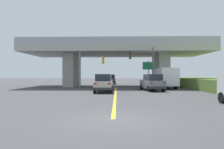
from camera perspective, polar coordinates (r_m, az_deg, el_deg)
The scene contains 10 objects.
ground at distance 32.90m, azimuth 1.21°, elevation -3.48°, with size 160.00×160.00×0.00m, color #424244.
overpass_bridge at distance 33.01m, azimuth 1.21°, elevation 5.54°, with size 29.39×10.48×7.41m.
lane_divider_stripe at distance 19.53m, azimuth 1.00°, elevation -5.78°, with size 0.20×21.94×0.01m, color yellow.
suv_lead at distance 21.96m, azimuth -2.44°, elevation -2.52°, with size 1.93×4.50×2.02m.
suv_crossing at distance 24.37m, azimuth 11.66°, elevation -2.28°, with size 2.53×4.67×2.02m.
box_truck at distance 29.58m, azimuth 15.10°, elevation -0.87°, with size 2.33×7.29×2.88m.
sedan_oncoming at distance 40.82m, azimuth -0.36°, elevation -1.41°, with size 1.98×4.41×2.02m.
traffic_signal_nearside at distance 26.99m, azimuth 9.63°, elevation 3.54°, with size 3.38×0.36×5.69m.
traffic_signal_farside at distance 27.63m, azimuth -6.84°, elevation 2.69°, with size 3.54×0.36×5.09m.
highway_sign at distance 30.50m, azimuth 10.67°, elevation 1.94°, with size 1.87×0.17×4.10m.
Camera 1 is at (0.18, -8.47, 1.93)m, focal length 31.23 mm.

